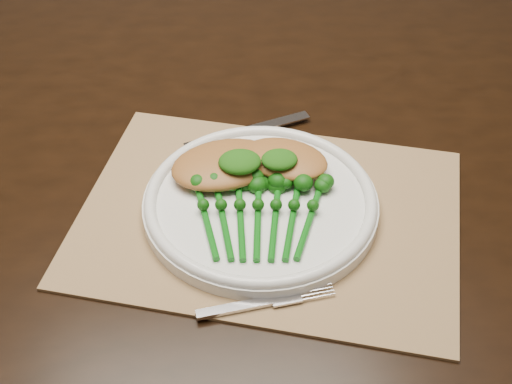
{
  "coord_description": "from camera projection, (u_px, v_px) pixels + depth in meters",
  "views": [
    {
      "loc": [
        0.05,
        -0.71,
        1.39
      ],
      "look_at": [
        0.1,
        -0.05,
        0.78
      ],
      "focal_mm": 50.0,
      "sensor_mm": 36.0,
      "label": 1
    }
  ],
  "objects": [
    {
      "name": "broccolini_bundle",
      "position": [
        258.0,
        221.0,
        0.87
      ],
      "size": [
        0.16,
        0.18,
        0.04
      ],
      "rotation": [
        0.0,
        0.0,
        -0.08
      ],
      "color": "#0B590F",
      "rests_on": "dinner_plate"
    },
    {
      "name": "chicken_fillet_left",
      "position": [
        224.0,
        164.0,
        0.94
      ],
      "size": [
        0.16,
        0.13,
        0.03
      ],
      "primitive_type": "ellipsoid",
      "rotation": [
        0.0,
        0.0,
        0.26
      ],
      "color": "#AB6C31",
      "rests_on": "dinner_plate"
    },
    {
      "name": "chicken_fillet_right",
      "position": [
        285.0,
        159.0,
        0.94
      ],
      "size": [
        0.14,
        0.12,
        0.02
      ],
      "primitive_type": "ellipsoid",
      "rotation": [
        0.0,
        0.0,
        -0.44
      ],
      "color": "#AB6C31",
      "rests_on": "dinner_plate"
    },
    {
      "name": "knife",
      "position": [
        236.0,
        134.0,
        1.03
      ],
      "size": [
        0.19,
        0.08,
        0.01
      ],
      "rotation": [
        0.0,
        0.0,
        0.34
      ],
      "color": "silver",
      "rests_on": "placemat"
    },
    {
      "name": "fork",
      "position": [
        275.0,
        300.0,
        0.8
      ],
      "size": [
        0.16,
        0.04,
        0.0
      ],
      "rotation": [
        0.0,
        0.0,
        0.17
      ],
      "color": "silver",
      "rests_on": "placemat"
    },
    {
      "name": "pesto_dollop_left",
      "position": [
        240.0,
        162.0,
        0.91
      ],
      "size": [
        0.06,
        0.05,
        0.02
      ],
      "primitive_type": "ellipsoid",
      "color": "#114109",
      "rests_on": "chicken_fillet_left"
    },
    {
      "name": "placemat",
      "position": [
        269.0,
        215.0,
        0.91
      ],
      "size": [
        0.56,
        0.47,
        0.0
      ],
      "primitive_type": "cube",
      "rotation": [
        0.0,
        0.0,
        -0.28
      ],
      "color": "#9A774E",
      "rests_on": "dining_table"
    },
    {
      "name": "dining_table",
      "position": [
        206.0,
        300.0,
        1.29
      ],
      "size": [
        1.63,
        0.95,
        0.75
      ],
      "rotation": [
        0.0,
        0.0,
        -0.03
      ],
      "color": "black",
      "rests_on": "ground"
    },
    {
      "name": "dinner_plate",
      "position": [
        261.0,
        202.0,
        0.91
      ],
      "size": [
        0.3,
        0.3,
        0.03
      ],
      "color": "white",
      "rests_on": "placemat"
    },
    {
      "name": "pesto_dollop_right",
      "position": [
        279.0,
        160.0,
        0.92
      ],
      "size": [
        0.05,
        0.04,
        0.02
      ],
      "primitive_type": "ellipsoid",
      "color": "#114109",
      "rests_on": "chicken_fillet_right"
    }
  ]
}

